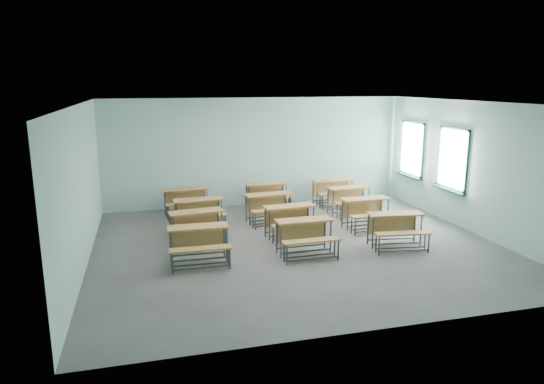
{
  "coord_description": "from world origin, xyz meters",
  "views": [
    {
      "loc": [
        -3.22,
        -10.02,
        3.63
      ],
      "look_at": [
        -0.27,
        1.2,
        1.0
      ],
      "focal_mm": 32.0,
      "sensor_mm": 36.0,
      "label": 1
    }
  ],
  "objects_px": {
    "desk_unit_r0c0": "(199,239)",
    "desk_unit_r3c2": "(334,188)",
    "desk_unit_r0c1": "(305,232)",
    "desk_unit_r1c0": "(197,223)",
    "desk_unit_r1c2": "(367,209)",
    "desk_unit_r1c1": "(291,217)",
    "desk_unit_r2c1": "(270,204)",
    "desk_unit_r3c0": "(187,198)",
    "desk_unit_r3c1": "(267,192)",
    "desk_unit_r2c2": "(351,196)",
    "desk_unit_r2c0": "(199,209)",
    "desk_unit_r0c2": "(396,225)"
  },
  "relations": [
    {
      "from": "desk_unit_r0c0",
      "to": "desk_unit_r3c0",
      "type": "bearing_deg",
      "value": 89.74
    },
    {
      "from": "desk_unit_r1c0",
      "to": "desk_unit_r2c2",
      "type": "relative_size",
      "value": 1.01
    },
    {
      "from": "desk_unit_r3c0",
      "to": "desk_unit_r3c1",
      "type": "xyz_separation_m",
      "value": [
        2.34,
        0.11,
        0.0
      ]
    },
    {
      "from": "desk_unit_r0c0",
      "to": "desk_unit_r2c0",
      "type": "xyz_separation_m",
      "value": [
        0.28,
        2.37,
        0.0
      ]
    },
    {
      "from": "desk_unit_r1c1",
      "to": "desk_unit_r1c2",
      "type": "relative_size",
      "value": 1.03
    },
    {
      "from": "desk_unit_r0c1",
      "to": "desk_unit_r3c1",
      "type": "xyz_separation_m",
      "value": [
        0.16,
        3.93,
        0.0
      ]
    },
    {
      "from": "desk_unit_r2c2",
      "to": "desk_unit_r3c1",
      "type": "xyz_separation_m",
      "value": [
        -2.12,
        1.11,
        0.0
      ]
    },
    {
      "from": "desk_unit_r0c0",
      "to": "desk_unit_r1c0",
      "type": "distance_m",
      "value": 1.21
    },
    {
      "from": "desk_unit_r2c0",
      "to": "desk_unit_r1c1",
      "type": "bearing_deg",
      "value": -35.0
    },
    {
      "from": "desk_unit_r3c1",
      "to": "desk_unit_r3c2",
      "type": "relative_size",
      "value": 0.99
    },
    {
      "from": "desk_unit_r0c1",
      "to": "desk_unit_r3c0",
      "type": "height_order",
      "value": "same"
    },
    {
      "from": "desk_unit_r0c0",
      "to": "desk_unit_r2c1",
      "type": "bearing_deg",
      "value": 50.46
    },
    {
      "from": "desk_unit_r0c1",
      "to": "desk_unit_r1c0",
      "type": "xyz_separation_m",
      "value": [
        -2.16,
        1.29,
        0.0
      ]
    },
    {
      "from": "desk_unit_r0c1",
      "to": "desk_unit_r2c1",
      "type": "bearing_deg",
      "value": 91.51
    },
    {
      "from": "desk_unit_r3c0",
      "to": "desk_unit_r3c2",
      "type": "height_order",
      "value": "same"
    },
    {
      "from": "desk_unit_r0c0",
      "to": "desk_unit_r1c1",
      "type": "bearing_deg",
      "value": 27.22
    },
    {
      "from": "desk_unit_r2c0",
      "to": "desk_unit_r3c1",
      "type": "height_order",
      "value": "same"
    },
    {
      "from": "desk_unit_r0c0",
      "to": "desk_unit_r1c2",
      "type": "xyz_separation_m",
      "value": [
        4.4,
        1.38,
        0.0
      ]
    },
    {
      "from": "desk_unit_r2c2",
      "to": "desk_unit_r1c2",
      "type": "bearing_deg",
      "value": -101.48
    },
    {
      "from": "desk_unit_r1c0",
      "to": "desk_unit_r2c0",
      "type": "bearing_deg",
      "value": 74.71
    },
    {
      "from": "desk_unit_r0c1",
      "to": "desk_unit_r1c1",
      "type": "bearing_deg",
      "value": 86.12
    },
    {
      "from": "desk_unit_r1c0",
      "to": "desk_unit_r3c0",
      "type": "bearing_deg",
      "value": 83.55
    },
    {
      "from": "desk_unit_r1c2",
      "to": "desk_unit_r3c1",
      "type": "bearing_deg",
      "value": 126.47
    },
    {
      "from": "desk_unit_r2c2",
      "to": "desk_unit_r3c0",
      "type": "xyz_separation_m",
      "value": [
        -4.46,
        1.01,
        0.0
      ]
    },
    {
      "from": "desk_unit_r1c1",
      "to": "desk_unit_r1c2",
      "type": "bearing_deg",
      "value": 1.32
    },
    {
      "from": "desk_unit_r0c2",
      "to": "desk_unit_r3c2",
      "type": "height_order",
      "value": "same"
    },
    {
      "from": "desk_unit_r0c1",
      "to": "desk_unit_r2c2",
      "type": "distance_m",
      "value": 3.63
    },
    {
      "from": "desk_unit_r2c0",
      "to": "desk_unit_r1c0",
      "type": "bearing_deg",
      "value": -102.24
    },
    {
      "from": "desk_unit_r0c2",
      "to": "desk_unit_r1c2",
      "type": "height_order",
      "value": "same"
    },
    {
      "from": "desk_unit_r1c2",
      "to": "desk_unit_r2c1",
      "type": "height_order",
      "value": "same"
    },
    {
      "from": "desk_unit_r2c1",
      "to": "desk_unit_r3c2",
      "type": "height_order",
      "value": "same"
    },
    {
      "from": "desk_unit_r1c1",
      "to": "desk_unit_r3c0",
      "type": "distance_m",
      "value": 3.43
    },
    {
      "from": "desk_unit_r0c1",
      "to": "desk_unit_r1c1",
      "type": "relative_size",
      "value": 0.96
    },
    {
      "from": "desk_unit_r1c0",
      "to": "desk_unit_r3c0",
      "type": "distance_m",
      "value": 2.53
    },
    {
      "from": "desk_unit_r0c0",
      "to": "desk_unit_r1c0",
      "type": "relative_size",
      "value": 0.94
    },
    {
      "from": "desk_unit_r0c0",
      "to": "desk_unit_r1c1",
      "type": "relative_size",
      "value": 0.96
    },
    {
      "from": "desk_unit_r0c1",
      "to": "desk_unit_r0c2",
      "type": "distance_m",
      "value": 2.13
    },
    {
      "from": "desk_unit_r3c0",
      "to": "desk_unit_r0c2",
      "type": "bearing_deg",
      "value": -46.15
    },
    {
      "from": "desk_unit_r0c0",
      "to": "desk_unit_r2c1",
      "type": "xyz_separation_m",
      "value": [
        2.14,
        2.5,
        0.0
      ]
    },
    {
      "from": "desk_unit_r0c0",
      "to": "desk_unit_r3c2",
      "type": "relative_size",
      "value": 0.99
    },
    {
      "from": "desk_unit_r1c2",
      "to": "desk_unit_r3c2",
      "type": "xyz_separation_m",
      "value": [
        0.09,
        2.46,
        0.0
      ]
    },
    {
      "from": "desk_unit_r2c2",
      "to": "desk_unit_r3c2",
      "type": "xyz_separation_m",
      "value": [
        -0.05,
        1.11,
        0.0
      ]
    },
    {
      "from": "desk_unit_r2c1",
      "to": "desk_unit_r3c2",
      "type": "relative_size",
      "value": 1.05
    },
    {
      "from": "desk_unit_r1c1",
      "to": "desk_unit_r2c2",
      "type": "distance_m",
      "value": 2.74
    },
    {
      "from": "desk_unit_r3c2",
      "to": "desk_unit_r0c1",
      "type": "bearing_deg",
      "value": -121.17
    },
    {
      "from": "desk_unit_r0c0",
      "to": "desk_unit_r3c0",
      "type": "distance_m",
      "value": 3.74
    },
    {
      "from": "desk_unit_r2c2",
      "to": "desk_unit_r3c0",
      "type": "relative_size",
      "value": 1.01
    },
    {
      "from": "desk_unit_r1c0",
      "to": "desk_unit_r2c0",
      "type": "distance_m",
      "value": 1.18
    },
    {
      "from": "desk_unit_r0c2",
      "to": "desk_unit_r2c0",
      "type": "distance_m",
      "value": 4.81
    },
    {
      "from": "desk_unit_r2c0",
      "to": "desk_unit_r1c2",
      "type": "bearing_deg",
      "value": -17.38
    }
  ]
}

